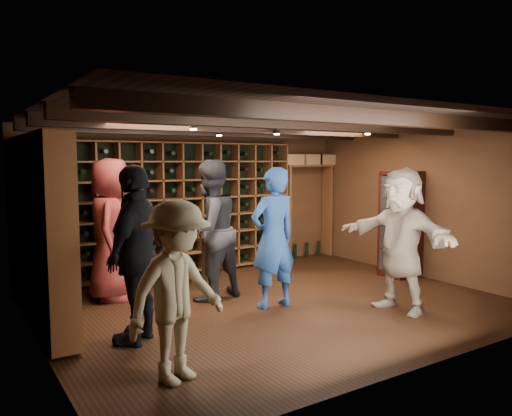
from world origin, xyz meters
TOP-DOWN VIEW (x-y plane):
  - ground at (0.00, 0.00)m, footprint 6.00×6.00m
  - room_shell at (0.00, 0.05)m, footprint 6.00×6.00m
  - wine_rack_back at (-0.52, 2.33)m, footprint 4.65×0.30m
  - wine_rack_left at (-2.83, 0.82)m, footprint 0.30×2.65m
  - crate_shelf at (2.41, 2.32)m, footprint 1.20×0.32m
  - display_cabinet at (2.71, 0.20)m, footprint 0.55×0.50m
  - man_blue_shirt at (-0.11, -0.12)m, footprint 0.69×0.45m
  - man_grey_suit at (-0.64, 0.68)m, footprint 1.11×0.96m
  - guest_red_floral at (-1.81, 1.43)m, footprint 0.99×1.15m
  - guest_woman_black at (-2.06, -0.37)m, footprint 1.14×1.12m
  - guest_khaki at (-2.10, -1.51)m, footprint 1.18×0.90m
  - guest_beige at (1.21, -1.13)m, footprint 0.69×1.78m
  - tasting_table at (-0.82, 1.60)m, footprint 1.17×0.90m

SIDE VIEW (x-z plane):
  - ground at x=0.00m, z-range 0.00..0.00m
  - tasting_table at x=-0.82m, z-range 0.17..1.25m
  - guest_khaki at x=-2.10m, z-range 0.00..1.62m
  - display_cabinet at x=2.71m, z-range -0.02..1.73m
  - man_blue_shirt at x=-0.11m, z-range 0.00..1.87m
  - guest_beige at x=1.21m, z-range 0.00..1.88m
  - guest_woman_black at x=-2.06m, z-range 0.00..1.92m
  - man_grey_suit at x=-0.64m, z-range 0.00..1.97m
  - guest_red_floral at x=-1.81m, z-range 0.00..1.99m
  - wine_rack_back at x=-0.52m, z-range 0.05..2.25m
  - wine_rack_left at x=-2.83m, z-range 0.05..2.25m
  - crate_shelf at x=2.41m, z-range 0.54..2.60m
  - room_shell at x=0.00m, z-range -0.58..5.42m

